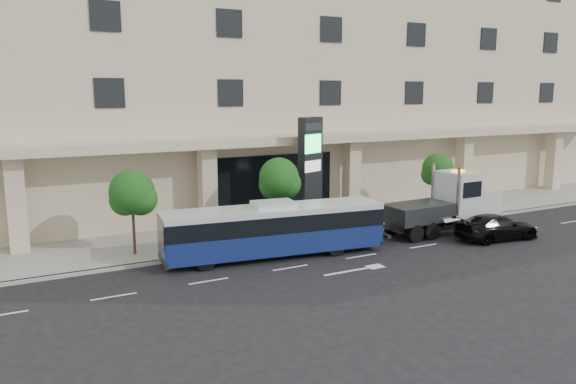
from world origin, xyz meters
The scene contains 11 objects.
ground centered at (0.00, 0.00, 0.00)m, with size 120.00×120.00×0.00m, color black.
sidewalk centered at (0.00, 5.00, 0.07)m, with size 120.00×6.00×0.15m, color gray.
curb centered at (0.00, 2.00, 0.07)m, with size 120.00×0.30×0.15m, color gray.
convention_center centered at (0.00, 15.42, 9.97)m, with size 60.00×17.60×20.00m.
tree_left centered at (-9.97, 3.59, 3.11)m, with size 2.27×2.20×4.22m.
tree_mid centered at (-1.97, 3.59, 3.26)m, with size 2.28×2.20×4.38m.
tree_right centered at (9.53, 3.59, 3.04)m, with size 2.10×2.00×4.04m.
city_bus centered at (-3.88, 0.47, 1.42)m, with size 11.21×3.65×2.79m.
tow_truck centered at (7.31, 0.35, 1.62)m, with size 8.66×2.45×3.93m.
black_sedan centered at (8.48, -2.33, 0.70)m, with size 1.97×4.85×1.41m, color black.
signage_pylon centered at (0.54, 4.54, 3.44)m, with size 1.71×1.11×6.48m.
Camera 1 is at (-15.78, -23.60, 8.06)m, focal length 35.00 mm.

